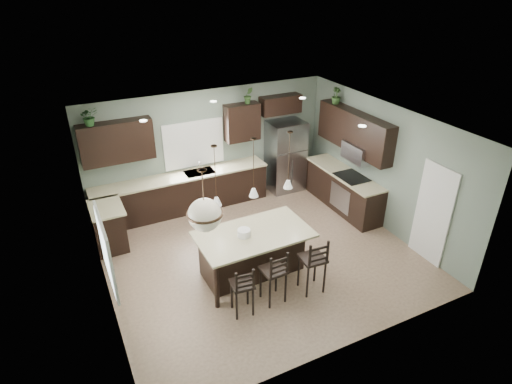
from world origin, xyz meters
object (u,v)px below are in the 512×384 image
at_px(serving_dish, 244,233).
at_px(bar_stool_center, 273,275).
at_px(plant_back_left, 89,116).
at_px(bar_stool_left, 242,289).
at_px(kitchen_island, 254,254).
at_px(bar_stool_right, 312,264).
at_px(refrigerator, 285,156).

xyz_separation_m(serving_dish, bar_stool_center, (0.18, -0.81, -0.45)).
bearing_deg(plant_back_left, bar_stool_left, -67.78).
bearing_deg(kitchen_island, serving_dish, -180.00).
height_order(kitchen_island, bar_stool_right, bar_stool_right).
xyz_separation_m(refrigerator, kitchen_island, (-2.32, -2.89, -0.46)).
xyz_separation_m(bar_stool_left, bar_stool_right, (1.37, -0.02, 0.07)).
relative_size(refrigerator, kitchen_island, 0.88).
distance_m(serving_dish, plant_back_left, 3.99).
distance_m(kitchen_island, serving_dish, 0.57).
bearing_deg(bar_stool_center, bar_stool_left, -179.23).
distance_m(serving_dish, bar_stool_left, 1.07).
height_order(refrigerator, bar_stool_left, refrigerator).
relative_size(refrigerator, bar_stool_right, 1.62).
height_order(bar_stool_center, plant_back_left, plant_back_left).
relative_size(bar_stool_right, plant_back_left, 2.93).
bearing_deg(plant_back_left, bar_stool_right, -52.89).
relative_size(kitchen_island, bar_stool_left, 2.11).
distance_m(refrigerator, bar_stool_left, 4.78).
bearing_deg(bar_stool_left, plant_back_left, 118.76).
height_order(refrigerator, kitchen_island, refrigerator).
xyz_separation_m(bar_stool_center, plant_back_left, (-2.20, 3.85, 2.05)).
relative_size(bar_stool_left, plant_back_left, 2.55).
height_order(refrigerator, bar_stool_center, refrigerator).
xyz_separation_m(refrigerator, bar_stool_right, (-1.58, -3.76, -0.35)).
distance_m(refrigerator, bar_stool_center, 4.40).
relative_size(kitchen_island, bar_stool_right, 1.84).
relative_size(bar_stool_center, plant_back_left, 2.77).
distance_m(serving_dish, bar_stool_center, 0.95).
bearing_deg(serving_dish, plant_back_left, 123.61).
xyz_separation_m(serving_dish, plant_back_left, (-2.02, 3.04, 1.60)).
bearing_deg(bar_stool_right, serving_dish, 141.37).
bearing_deg(bar_stool_center, serving_dish, 99.68).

